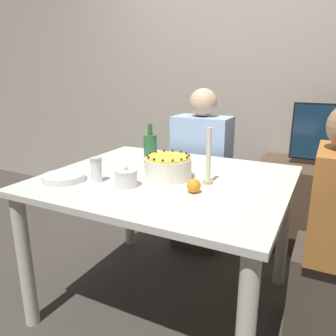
{
  "coord_description": "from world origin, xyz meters",
  "views": [
    {
      "loc": [
        0.73,
        -1.43,
        1.26
      ],
      "look_at": [
        0.02,
        -0.01,
        0.8
      ],
      "focal_mm": 35.0,
      "sensor_mm": 36.0,
      "label": 1
    }
  ],
  "objects_px": {
    "candle": "(209,161)",
    "person_woman_floral": "(334,243)",
    "person_man_blue_shirt": "(201,180)",
    "tv_monitor": "(328,135)",
    "cake": "(168,167)",
    "bottle": "(150,148)",
    "sugar_shaker": "(96,170)",
    "sugar_bowl": "(126,178)"
  },
  "relations": [
    {
      "from": "cake",
      "to": "candle",
      "type": "relative_size",
      "value": 0.87
    },
    {
      "from": "cake",
      "to": "person_man_blue_shirt",
      "type": "distance_m",
      "value": 0.8
    },
    {
      "from": "tv_monitor",
      "to": "bottle",
      "type": "bearing_deg",
      "value": -137.02
    },
    {
      "from": "sugar_shaker",
      "to": "person_man_blue_shirt",
      "type": "height_order",
      "value": "person_man_blue_shirt"
    },
    {
      "from": "candle",
      "to": "person_man_blue_shirt",
      "type": "xyz_separation_m",
      "value": [
        -0.31,
        0.73,
        -0.35
      ]
    },
    {
      "from": "bottle",
      "to": "person_woman_floral",
      "type": "height_order",
      "value": "person_woman_floral"
    },
    {
      "from": "person_man_blue_shirt",
      "to": "person_woman_floral",
      "type": "height_order",
      "value": "person_man_blue_shirt"
    },
    {
      "from": "bottle",
      "to": "person_woman_floral",
      "type": "relative_size",
      "value": 0.2
    },
    {
      "from": "sugar_shaker",
      "to": "sugar_bowl",
      "type": "bearing_deg",
      "value": 3.21
    },
    {
      "from": "sugar_shaker",
      "to": "person_woman_floral",
      "type": "relative_size",
      "value": 0.11
    },
    {
      "from": "sugar_bowl",
      "to": "candle",
      "type": "xyz_separation_m",
      "value": [
        0.33,
        0.21,
        0.07
      ]
    },
    {
      "from": "sugar_shaker",
      "to": "tv_monitor",
      "type": "distance_m",
      "value": 1.64
    },
    {
      "from": "cake",
      "to": "person_woman_floral",
      "type": "height_order",
      "value": "person_woman_floral"
    },
    {
      "from": "cake",
      "to": "sugar_bowl",
      "type": "relative_size",
      "value": 2.18
    },
    {
      "from": "bottle",
      "to": "tv_monitor",
      "type": "relative_size",
      "value": 0.48
    },
    {
      "from": "cake",
      "to": "tv_monitor",
      "type": "xyz_separation_m",
      "value": [
        0.7,
        1.1,
        0.05
      ]
    },
    {
      "from": "cake",
      "to": "tv_monitor",
      "type": "bearing_deg",
      "value": 57.41
    },
    {
      "from": "tv_monitor",
      "to": "person_man_blue_shirt",
      "type": "bearing_deg",
      "value": -155.83
    },
    {
      "from": "sugar_bowl",
      "to": "sugar_shaker",
      "type": "height_order",
      "value": "sugar_shaker"
    },
    {
      "from": "sugar_shaker",
      "to": "person_man_blue_shirt",
      "type": "distance_m",
      "value": 1.01
    },
    {
      "from": "sugar_bowl",
      "to": "person_woman_floral",
      "type": "xyz_separation_m",
      "value": [
        0.92,
        0.36,
        -0.29
      ]
    },
    {
      "from": "person_woman_floral",
      "to": "candle",
      "type": "bearing_deg",
      "value": 103.82
    },
    {
      "from": "bottle",
      "to": "person_man_blue_shirt",
      "type": "distance_m",
      "value": 0.62
    },
    {
      "from": "cake",
      "to": "bottle",
      "type": "distance_m",
      "value": 0.33
    },
    {
      "from": "candle",
      "to": "person_woman_floral",
      "type": "relative_size",
      "value": 0.24
    },
    {
      "from": "cake",
      "to": "sugar_bowl",
      "type": "height_order",
      "value": "cake"
    },
    {
      "from": "cake",
      "to": "bottle",
      "type": "bearing_deg",
      "value": 135.58
    },
    {
      "from": "person_man_blue_shirt",
      "to": "person_woman_floral",
      "type": "bearing_deg",
      "value": 146.84
    },
    {
      "from": "sugar_bowl",
      "to": "tv_monitor",
      "type": "height_order",
      "value": "tv_monitor"
    },
    {
      "from": "bottle",
      "to": "person_woman_floral",
      "type": "distance_m",
      "value": 1.08
    },
    {
      "from": "person_man_blue_shirt",
      "to": "tv_monitor",
      "type": "xyz_separation_m",
      "value": [
        0.8,
        0.36,
        0.35
      ]
    },
    {
      "from": "candle",
      "to": "bottle",
      "type": "relative_size",
      "value": 1.17
    },
    {
      "from": "tv_monitor",
      "to": "sugar_shaker",
      "type": "bearing_deg",
      "value": -127.07
    },
    {
      "from": "bottle",
      "to": "person_man_blue_shirt",
      "type": "height_order",
      "value": "person_man_blue_shirt"
    },
    {
      "from": "candle",
      "to": "person_man_blue_shirt",
      "type": "relative_size",
      "value": 0.23
    },
    {
      "from": "sugar_bowl",
      "to": "person_man_blue_shirt",
      "type": "xyz_separation_m",
      "value": [
        0.02,
        0.94,
        -0.29
      ]
    },
    {
      "from": "sugar_shaker",
      "to": "candle",
      "type": "height_order",
      "value": "candle"
    },
    {
      "from": "person_woman_floral",
      "to": "cake",
      "type": "bearing_deg",
      "value": 100.98
    },
    {
      "from": "candle",
      "to": "bottle",
      "type": "height_order",
      "value": "candle"
    },
    {
      "from": "cake",
      "to": "sugar_bowl",
      "type": "bearing_deg",
      "value": -120.84
    },
    {
      "from": "bottle",
      "to": "tv_monitor",
      "type": "xyz_separation_m",
      "value": [
        0.93,
        0.87,
        0.01
      ]
    },
    {
      "from": "cake",
      "to": "bottle",
      "type": "relative_size",
      "value": 1.02
    }
  ]
}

